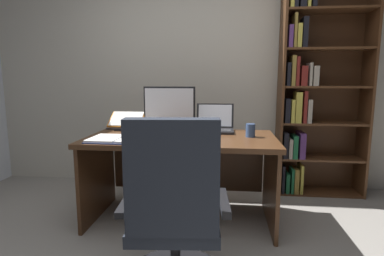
% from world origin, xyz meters
% --- Properties ---
extents(wall_back, '(5.37, 0.12, 2.90)m').
position_xyz_m(wall_back, '(0.00, 1.91, 1.45)').
color(wall_back, beige).
rests_on(wall_back, ground).
extents(desk, '(1.57, 0.81, 0.74)m').
position_xyz_m(desk, '(-0.08, 0.95, 0.54)').
color(desk, '#4C2D19').
rests_on(desk, ground).
extents(bookshelf, '(0.88, 0.32, 2.26)m').
position_xyz_m(bookshelf, '(1.17, 1.67, 1.12)').
color(bookshelf, '#4C2D19').
rests_on(bookshelf, ground).
extents(office_chair, '(0.64, 0.60, 1.02)m').
position_xyz_m(office_chair, '(0.01, -0.06, 0.43)').
color(office_chair, black).
rests_on(office_chair, ground).
extents(monitor, '(0.48, 0.16, 0.41)m').
position_xyz_m(monitor, '(-0.23, 1.15, 0.94)').
color(monitor, black).
rests_on(monitor, desk).
extents(laptop, '(0.35, 0.31, 0.25)m').
position_xyz_m(laptop, '(0.19, 1.16, 0.79)').
color(laptop, black).
rests_on(laptop, desk).
extents(keyboard, '(0.42, 0.15, 0.02)m').
position_xyz_m(keyboard, '(-0.23, 0.70, 0.75)').
color(keyboard, black).
rests_on(keyboard, desk).
extents(computer_mouse, '(0.06, 0.10, 0.04)m').
position_xyz_m(computer_mouse, '(0.07, 0.70, 0.76)').
color(computer_mouse, black).
rests_on(computer_mouse, desk).
extents(reading_stand_with_book, '(0.33, 0.27, 0.16)m').
position_xyz_m(reading_stand_with_book, '(-0.67, 1.21, 0.81)').
color(reading_stand_with_book, black).
rests_on(reading_stand_with_book, desk).
extents(open_binder, '(0.49, 0.34, 0.02)m').
position_xyz_m(open_binder, '(-0.53, 0.65, 0.75)').
color(open_binder, navy).
rests_on(open_binder, desk).
extents(notepad, '(0.17, 0.22, 0.01)m').
position_xyz_m(notepad, '(-0.43, 0.92, 0.74)').
color(notepad, white).
rests_on(notepad, desk).
extents(pen, '(0.14, 0.04, 0.01)m').
position_xyz_m(pen, '(-0.41, 0.92, 0.75)').
color(pen, black).
rests_on(pen, notepad).
extents(coffee_mug, '(0.08, 0.08, 0.11)m').
position_xyz_m(coffee_mug, '(0.49, 0.91, 0.79)').
color(coffee_mug, '#334C7A').
rests_on(coffee_mug, desk).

